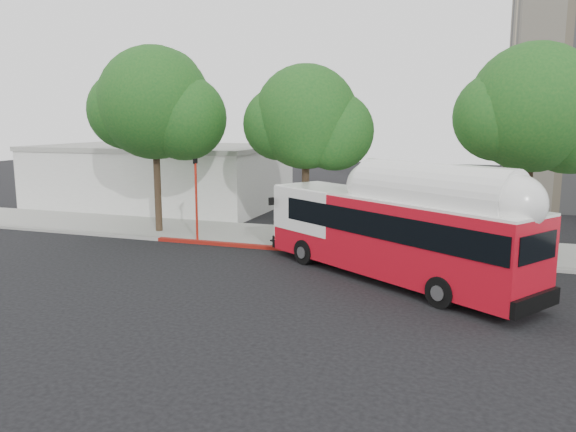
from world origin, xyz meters
name	(u,v)px	position (x,y,z in m)	size (l,w,h in m)	color
ground	(284,275)	(0.00, 0.00, 0.00)	(120.00, 120.00, 0.00)	black
sidewalk	(327,240)	(0.00, 6.50, 0.07)	(60.00, 5.00, 0.15)	gray
curb_strip	(313,251)	(0.00, 3.90, 0.07)	(60.00, 0.30, 0.15)	gray
red_curb_segment	(252,246)	(-3.00, 3.90, 0.08)	(10.00, 0.32, 0.16)	maroon
street_tree_left	(163,107)	(-8.53, 5.56, 6.60)	(6.67, 5.80, 9.74)	#2D2116
street_tree_mid	(314,121)	(-0.59, 6.06, 5.91)	(5.75, 5.00, 8.62)	#2D2116
street_tree_right	(544,113)	(9.44, 5.86, 6.26)	(6.21, 5.40, 9.18)	#2D2116
low_commercial_bldg	(161,175)	(-14.00, 14.00, 2.15)	(16.20, 10.20, 4.25)	silver
transit_bus	(392,236)	(4.07, 0.61, 1.70)	(11.42, 8.63, 3.65)	red
signal_pole	(196,200)	(-5.99, 4.12, 2.12)	(0.12, 0.39, 4.13)	red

